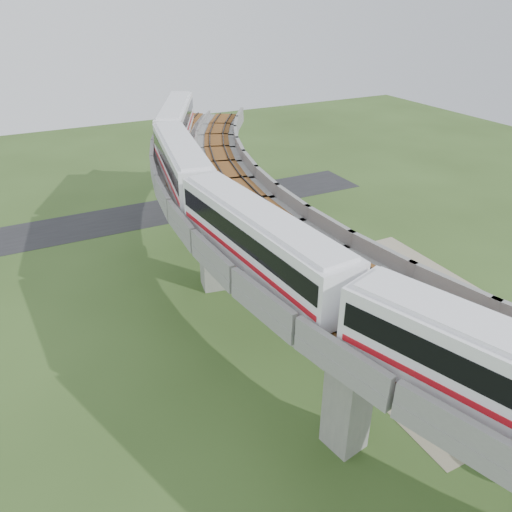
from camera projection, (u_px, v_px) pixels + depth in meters
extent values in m
plane|color=#344D1F|center=(254.00, 351.00, 38.77)|extent=(160.00, 160.00, 0.00)
cube|color=gray|center=(410.00, 317.00, 42.78)|extent=(18.00, 26.00, 0.04)
cube|color=#232326|center=(146.00, 214.00, 62.35)|extent=(60.00, 8.00, 0.03)
cube|color=#99968E|center=(207.00, 168.00, 65.43)|extent=(2.86, 2.93, 8.40)
cube|color=#99968E|center=(206.00, 131.00, 63.16)|extent=(7.21, 5.74, 1.20)
cube|color=#99968E|center=(212.00, 246.00, 45.34)|extent=(2.35, 2.51, 8.40)
cube|color=#99968E|center=(209.00, 197.00, 43.08)|extent=(7.31, 3.58, 1.20)
cube|color=#99968E|center=(349.00, 391.00, 28.96)|extent=(2.35, 2.51, 8.40)
cube|color=#99968E|center=(357.00, 324.00, 26.70)|extent=(7.31, 3.58, 1.20)
cube|color=gray|center=(198.00, 135.00, 57.39)|extent=(16.42, 20.91, 0.80)
cube|color=gray|center=(160.00, 128.00, 56.92)|extent=(8.66, 17.08, 1.00)
cube|color=gray|center=(236.00, 128.00, 57.01)|extent=(8.66, 17.08, 1.00)
cube|color=brown|center=(179.00, 132.00, 57.15)|extent=(10.68, 18.08, 0.12)
cube|color=black|center=(179.00, 130.00, 57.09)|extent=(9.69, 17.59, 0.12)
cube|color=brown|center=(217.00, 131.00, 57.19)|extent=(10.68, 18.08, 0.12)
cube|color=black|center=(217.00, 130.00, 57.14)|extent=(9.69, 17.59, 0.12)
cube|color=gray|center=(212.00, 191.00, 41.51)|extent=(11.77, 20.03, 0.80)
cube|color=gray|center=(160.00, 187.00, 39.90)|extent=(3.22, 18.71, 1.00)
cube|color=gray|center=(261.00, 176.00, 42.27)|extent=(3.22, 18.71, 1.00)
cube|color=brown|center=(186.00, 189.00, 40.69)|extent=(5.44, 19.05, 0.12)
cube|color=black|center=(186.00, 187.00, 40.63)|extent=(4.35, 18.88, 0.12)
cube|color=brown|center=(238.00, 183.00, 41.90)|extent=(5.44, 19.05, 0.12)
cube|color=black|center=(237.00, 182.00, 41.84)|extent=(4.35, 18.88, 0.12)
cube|color=gray|center=(341.00, 298.00, 27.16)|extent=(11.77, 20.03, 0.80)
cube|color=gray|center=(279.00, 310.00, 24.52)|extent=(3.22, 18.71, 1.00)
cube|color=gray|center=(396.00, 261.00, 28.94)|extent=(3.22, 18.71, 1.00)
cube|color=brown|center=(311.00, 304.00, 25.81)|extent=(5.44, 19.05, 0.12)
cube|color=black|center=(311.00, 302.00, 25.75)|extent=(4.35, 18.88, 0.12)
cube|color=brown|center=(370.00, 278.00, 28.07)|extent=(5.44, 19.05, 0.12)
cube|color=black|center=(370.00, 277.00, 28.01)|extent=(4.35, 18.88, 0.12)
cube|color=white|center=(259.00, 239.00, 28.49)|extent=(3.83, 15.16, 3.20)
cube|color=white|center=(259.00, 211.00, 27.69)|extent=(3.23, 14.37, 0.22)
cube|color=black|center=(259.00, 232.00, 28.28)|extent=(3.84, 14.57, 1.15)
cube|color=#B5121B|center=(259.00, 250.00, 28.85)|extent=(3.84, 14.57, 0.30)
cube|color=black|center=(259.00, 261.00, 29.18)|extent=(2.86, 12.86, 0.28)
cube|color=white|center=(181.00, 163.00, 41.02)|extent=(5.27, 15.24, 3.20)
cube|color=white|center=(180.00, 142.00, 40.22)|extent=(4.61, 14.41, 0.22)
cube|color=black|center=(181.00, 157.00, 40.81)|extent=(5.23, 14.66, 1.15)
cube|color=#B5121B|center=(182.00, 172.00, 41.37)|extent=(5.23, 14.66, 0.30)
cube|color=black|center=(183.00, 180.00, 41.71)|extent=(4.09, 12.89, 0.28)
cube|color=white|center=(176.00, 120.00, 54.54)|extent=(8.66, 14.78, 3.20)
cube|color=white|center=(175.00, 104.00, 53.74)|extent=(7.85, 13.87, 0.22)
cube|color=black|center=(176.00, 116.00, 54.33)|extent=(8.46, 14.25, 1.15)
cube|color=#B5121B|center=(176.00, 127.00, 54.90)|extent=(8.46, 14.25, 0.30)
cube|color=black|center=(177.00, 133.00, 55.23)|extent=(7.00, 12.40, 0.28)
cylinder|color=#2D382D|center=(273.00, 222.00, 58.48)|extent=(0.08, 0.08, 1.50)
cube|color=#2D382D|center=(277.00, 231.00, 56.31)|extent=(1.69, 4.77, 1.40)
cylinder|color=#2D382D|center=(281.00, 241.00, 54.16)|extent=(0.08, 0.08, 1.50)
cube|color=#2D382D|center=(287.00, 251.00, 52.02)|extent=(1.23, 4.91, 1.40)
cylinder|color=#2D382D|center=(294.00, 262.00, 49.91)|extent=(0.08, 0.08, 1.50)
cube|color=#2D382D|center=(304.00, 274.00, 47.83)|extent=(0.75, 4.99, 1.40)
cylinder|color=#2D382D|center=(315.00, 286.00, 45.78)|extent=(0.08, 0.08, 1.50)
cube|color=#2D382D|center=(329.00, 300.00, 43.78)|extent=(0.27, 5.04, 1.40)
cylinder|color=#2D382D|center=(345.00, 315.00, 41.81)|extent=(0.08, 0.08, 1.50)
cube|color=#2D382D|center=(364.00, 330.00, 39.89)|extent=(0.27, 5.04, 1.40)
cylinder|color=#2D382D|center=(385.00, 347.00, 38.02)|extent=(0.08, 0.08, 1.50)
cube|color=#2D382D|center=(411.00, 365.00, 36.21)|extent=(0.75, 4.99, 1.40)
cylinder|color=#2D382D|center=(440.00, 384.00, 34.46)|extent=(0.08, 0.08, 1.50)
cube|color=#2D382D|center=(473.00, 404.00, 32.77)|extent=(1.23, 4.91, 1.40)
cylinder|color=#2D382D|center=(511.00, 426.00, 31.16)|extent=(0.08, 0.08, 1.50)
cylinder|color=#382314|center=(250.00, 219.00, 59.82)|extent=(0.18, 0.18, 0.99)
ellipsoid|color=black|center=(250.00, 209.00, 59.21)|extent=(2.60, 2.60, 2.21)
cylinder|color=#382314|center=(256.00, 243.00, 54.27)|extent=(0.18, 0.18, 0.99)
ellipsoid|color=black|center=(256.00, 231.00, 53.63)|extent=(2.89, 2.89, 2.46)
cylinder|color=#382314|center=(269.00, 269.00, 49.26)|extent=(0.18, 0.18, 0.96)
ellipsoid|color=black|center=(269.00, 259.00, 48.76)|extent=(1.91, 1.91, 1.62)
cylinder|color=#382314|center=(306.00, 308.00, 43.21)|extent=(0.18, 0.18, 0.97)
ellipsoid|color=black|center=(307.00, 295.00, 42.63)|extent=(2.53, 2.53, 2.15)
cylinder|color=#382314|center=(356.00, 358.00, 37.17)|extent=(0.18, 0.18, 1.11)
ellipsoid|color=black|center=(358.00, 344.00, 36.57)|extent=(2.41, 2.41, 2.04)
cylinder|color=#382314|center=(452.00, 413.00, 32.49)|extent=(0.18, 0.18, 0.96)
ellipsoid|color=black|center=(455.00, 399.00, 31.94)|extent=(2.27, 2.27, 1.93)
imported|color=silver|center=(389.00, 338.00, 39.27)|extent=(2.88, 3.13, 1.04)
imported|color=#9A290E|center=(479.00, 339.00, 39.09)|extent=(3.10, 3.55, 1.16)
imported|color=black|center=(330.00, 282.00, 46.63)|extent=(4.51, 2.11, 1.27)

